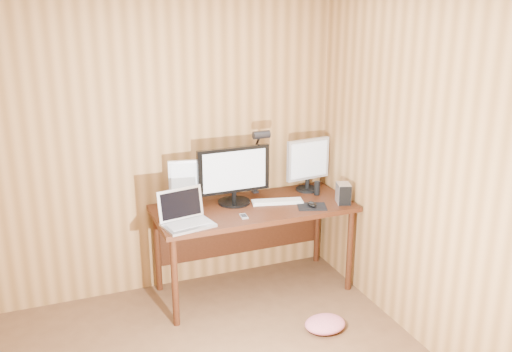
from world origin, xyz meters
TOP-DOWN VIEW (x-y plane):
  - room_shell at (0.00, 0.00)m, footprint 4.00×4.00m
  - desk at (0.93, 1.70)m, footprint 1.60×0.70m
  - monitor_center at (0.81, 1.75)m, footprint 0.60×0.26m
  - monitor_left at (0.46, 1.80)m, footprint 0.34×0.16m
  - monitor_right at (1.51, 1.82)m, footprint 0.41×0.19m
  - laptop at (0.32, 1.47)m, footprint 0.40×0.34m
  - keyboard at (1.14, 1.63)m, footprint 0.43×0.22m
  - mousepad at (1.36, 1.44)m, footprint 0.28×0.25m
  - mouse at (1.36, 1.44)m, footprint 0.09×0.12m
  - hard_drive at (1.64, 1.43)m, footprint 0.14×0.17m
  - phone at (0.77, 1.44)m, footprint 0.06×0.10m
  - speaker at (1.53, 1.69)m, footprint 0.05×0.05m
  - desk_lamp at (1.06, 1.86)m, footprint 0.14×0.20m
  - fabric_pile at (1.19, 0.86)m, footprint 0.32×0.26m

SIDE VIEW (x-z plane):
  - fabric_pile at x=1.19m, z-range 0.00..0.10m
  - desk at x=0.93m, z-range 0.25..1.00m
  - mousepad at x=1.36m, z-range 0.75..0.75m
  - phone at x=0.77m, z-range 0.75..0.76m
  - keyboard at x=1.14m, z-range 0.75..0.77m
  - mouse at x=1.36m, z-range 0.75..0.79m
  - speaker at x=1.53m, z-range 0.75..0.87m
  - laptop at x=0.32m, z-range 0.69..0.94m
  - hard_drive at x=1.64m, z-range 0.75..0.91m
  - monitor_left at x=0.46m, z-range 0.76..1.15m
  - monitor_center at x=0.81m, z-range 0.76..1.23m
  - monitor_right at x=1.51m, z-range 0.77..1.23m
  - desk_lamp at x=1.06m, z-range 0.82..1.43m
  - room_shell at x=0.00m, z-range -0.75..3.25m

